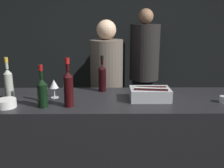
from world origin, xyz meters
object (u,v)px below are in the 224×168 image
(person_blond_tee, at_px, (107,89))
(red_wine_bottle_tall, at_px, (68,87))
(bowl_white, at_px, (6,103))
(candle_votive, at_px, (224,99))
(red_wine_bottle_burgundy, at_px, (42,91))
(red_wine_bottle_black_foil, at_px, (102,77))
(ice_bin_with_bottles, at_px, (150,93))
(rose_wine_bottle, at_px, (9,83))
(wine_glass, at_px, (54,85))
(person_in_hoodie, at_px, (144,68))

(person_blond_tee, bearing_deg, red_wine_bottle_tall, -128.50)
(bowl_white, height_order, candle_votive, bowl_white)
(red_wine_bottle_burgundy, xyz_separation_m, red_wine_bottle_black_foil, (0.44, 0.43, 0.01))
(ice_bin_with_bottles, bearing_deg, bowl_white, -171.64)
(bowl_white, height_order, rose_wine_bottle, rose_wine_bottle)
(candle_votive, bearing_deg, ice_bin_with_bottles, 173.35)
(wine_glass, relative_size, person_blond_tee, 0.09)
(wine_glass, distance_m, red_wine_bottle_burgundy, 0.23)
(bowl_white, bearing_deg, red_wine_bottle_black_foil, 30.75)
(bowl_white, relative_size, red_wine_bottle_black_foil, 0.45)
(rose_wine_bottle, relative_size, red_wine_bottle_black_foil, 1.08)
(red_wine_bottle_tall, xyz_separation_m, red_wine_bottle_burgundy, (-0.20, -0.01, -0.03))
(red_wine_bottle_black_foil, xyz_separation_m, person_in_hoodie, (0.56, 1.28, -0.17))
(ice_bin_with_bottles, distance_m, bowl_white, 1.14)
(bowl_white, distance_m, red_wine_bottle_black_foil, 0.85)
(ice_bin_with_bottles, distance_m, person_in_hoodie, 1.56)
(person_blond_tee, bearing_deg, candle_votive, -60.18)
(red_wine_bottle_tall, bearing_deg, bowl_white, -177.95)
(red_wine_bottle_tall, bearing_deg, rose_wine_bottle, 162.43)
(red_wine_bottle_burgundy, relative_size, person_in_hoodie, 0.18)
(bowl_white, xyz_separation_m, red_wine_bottle_black_foil, (0.72, 0.43, 0.10))
(bowl_white, xyz_separation_m, person_blond_tee, (0.76, 0.89, -0.14))
(red_wine_bottle_burgundy, relative_size, person_blond_tee, 0.19)
(candle_votive, xyz_separation_m, red_wine_bottle_black_foil, (-0.99, 0.33, 0.11))
(candle_votive, bearing_deg, bowl_white, -176.75)
(person_in_hoodie, relative_size, person_blond_tee, 1.08)
(wine_glass, height_order, red_wine_bottle_black_foil, red_wine_bottle_black_foil)
(wine_glass, bearing_deg, person_in_hoodie, 56.83)
(person_in_hoodie, bearing_deg, rose_wine_bottle, -4.02)
(red_wine_bottle_burgundy, bearing_deg, person_in_hoodie, 59.52)
(rose_wine_bottle, bearing_deg, wine_glass, 8.22)
(bowl_white, height_order, wine_glass, wine_glass)
(red_wine_bottle_burgundy, bearing_deg, red_wine_bottle_tall, 3.40)
(person_in_hoodie, bearing_deg, wine_glass, 3.74)
(candle_votive, bearing_deg, person_blond_tee, 140.54)
(red_wine_bottle_tall, height_order, person_in_hoodie, person_in_hoodie)
(red_wine_bottle_burgundy, height_order, red_wine_bottle_black_foil, red_wine_bottle_black_foil)
(bowl_white, relative_size, rose_wine_bottle, 0.42)
(ice_bin_with_bottles, height_order, rose_wine_bottle, rose_wine_bottle)
(red_wine_bottle_tall, relative_size, rose_wine_bottle, 1.06)
(ice_bin_with_bottles, height_order, bowl_white, ice_bin_with_bottles)
(candle_votive, distance_m, red_wine_bottle_tall, 1.25)
(bowl_white, distance_m, person_in_hoodie, 2.14)
(red_wine_bottle_tall, bearing_deg, red_wine_bottle_burgundy, -176.60)
(wine_glass, height_order, person_in_hoodie, person_in_hoodie)
(ice_bin_with_bottles, xyz_separation_m, wine_glass, (-0.81, 0.07, 0.06))
(person_blond_tee, bearing_deg, ice_bin_with_bottles, -83.42)
(bowl_white, xyz_separation_m, person_in_hoodie, (1.29, 1.71, -0.07))
(red_wine_bottle_tall, height_order, red_wine_bottle_burgundy, red_wine_bottle_tall)
(bowl_white, xyz_separation_m, wine_glass, (0.32, 0.23, 0.08))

